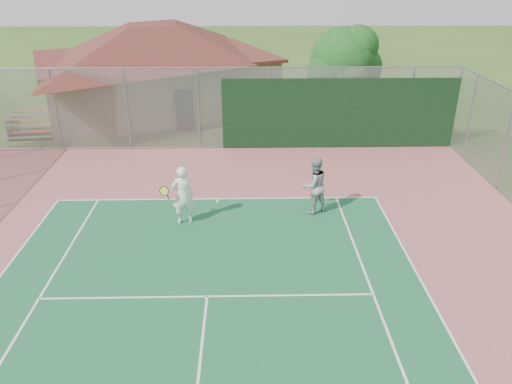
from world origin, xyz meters
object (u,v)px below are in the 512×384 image
clubhouse (155,59)px  player_white_front (183,196)px  bleachers (41,124)px  tree (345,63)px  player_grey_back (314,186)px

clubhouse → player_white_front: clubhouse is taller
clubhouse → bleachers: 6.77m
player_white_front → tree: bearing=-139.0°
tree → player_white_front: (-6.50, -9.01, -2.30)m
tree → player_grey_back: size_ratio=2.60×
player_white_front → player_grey_back: player_grey_back is taller
tree → player_grey_back: (-2.37, -8.38, -2.30)m
bleachers → player_grey_back: 14.25m
player_grey_back → player_white_front: bearing=-17.9°
player_white_front → player_grey_back: 4.17m
clubhouse → player_white_front: size_ratio=7.74×
tree → bleachers: bearing=-178.9°
player_white_front → player_grey_back: bearing=175.4°
bleachers → player_white_front: (7.59, -8.73, 0.38)m
clubhouse → tree: size_ratio=2.95×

